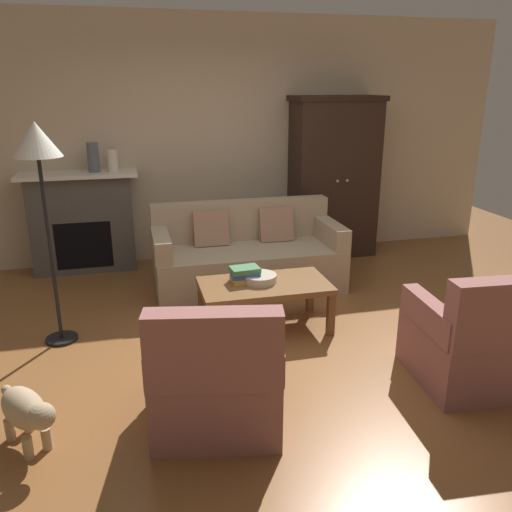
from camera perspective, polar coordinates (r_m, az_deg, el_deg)
name	(u,v)px	position (r m, az deg, el deg)	size (l,w,h in m)	color
ground_plane	(270,346)	(4.31, 1.54, -9.84)	(9.60, 9.60, 0.00)	brown
back_wall	(214,140)	(6.33, -4.63, 12.51)	(7.20, 0.10, 2.80)	beige
fireplace	(83,221)	(6.16, -18.43, 3.61)	(1.26, 0.48, 1.12)	#4C4947
armoire	(333,177)	(6.45, 8.47, 8.52)	(1.06, 0.57, 1.91)	black
couch	(247,257)	(5.42, -1.00, -0.13)	(1.92, 0.85, 0.86)	tan
coffee_table	(265,289)	(4.46, 0.94, -3.63)	(1.10, 0.60, 0.42)	brown
fruit_bowl	(260,278)	(4.46, 0.42, -2.44)	(0.29, 0.29, 0.07)	beige
book_stack	(245,274)	(4.45, -1.20, -2.03)	(0.26, 0.19, 0.13)	gold
mantel_vase_slate	(93,157)	(6.00, -17.39, 10.25)	(0.12, 0.12, 0.31)	#565B66
mantel_vase_cream	(113,160)	(6.00, -15.42, 10.05)	(0.12, 0.12, 0.24)	beige
armchair_near_left	(217,379)	(3.29, -4.34, -13.22)	(0.90, 0.90, 0.88)	#935B56
armchair_near_right	(475,342)	(4.00, 22.89, -8.66)	(0.83, 0.83, 0.88)	#935B56
floor_lamp	(38,154)	(4.26, -22.76, 10.30)	(0.36, 0.36, 1.78)	black
dog	(26,411)	(3.39, -23.83, -15.26)	(0.40, 0.50, 0.39)	tan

